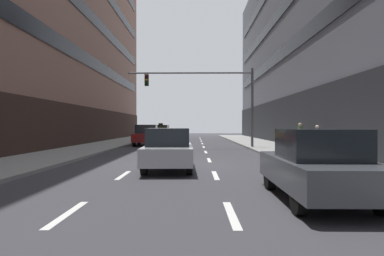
{
  "coord_description": "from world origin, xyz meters",
  "views": [
    {
      "loc": [
        0.86,
        -14.36,
        1.66
      ],
      "look_at": [
        0.55,
        22.36,
        1.41
      ],
      "focal_mm": 31.85,
      "sensor_mm": 36.0,
      "label": 1
    }
  ],
  "objects_px": {
    "car_driving_2": "(147,135)",
    "traffic_signal_0": "(212,91)",
    "taxi_driving_1": "(161,133)",
    "pedestrian_0": "(300,134)",
    "car_parked_0": "(317,165)",
    "pedestrian_1": "(317,137)",
    "car_driving_0": "(168,150)"
  },
  "relations": [
    {
      "from": "car_driving_0",
      "to": "car_parked_0",
      "type": "height_order",
      "value": "car_parked_0"
    },
    {
      "from": "pedestrian_1",
      "to": "traffic_signal_0",
      "type": "bearing_deg",
      "value": 136.15
    },
    {
      "from": "traffic_signal_0",
      "to": "pedestrian_0",
      "type": "bearing_deg",
      "value": -27.36
    },
    {
      "from": "traffic_signal_0",
      "to": "car_parked_0",
      "type": "bearing_deg",
      "value": -85.05
    },
    {
      "from": "taxi_driving_1",
      "to": "car_driving_2",
      "type": "height_order",
      "value": "taxi_driving_1"
    },
    {
      "from": "car_driving_0",
      "to": "taxi_driving_1",
      "type": "distance_m",
      "value": 25.43
    },
    {
      "from": "car_driving_0",
      "to": "traffic_signal_0",
      "type": "xyz_separation_m",
      "value": [
        2.22,
        12.06,
        3.43
      ]
    },
    {
      "from": "car_driving_2",
      "to": "traffic_signal_0",
      "type": "distance_m",
      "value": 7.25
    },
    {
      "from": "car_driving_0",
      "to": "pedestrian_0",
      "type": "xyz_separation_m",
      "value": [
        7.74,
        9.2,
        0.36
      ]
    },
    {
      "from": "car_driving_2",
      "to": "car_parked_0",
      "type": "relative_size",
      "value": 1.11
    },
    {
      "from": "traffic_signal_0",
      "to": "pedestrian_0",
      "type": "distance_m",
      "value": 6.93
    },
    {
      "from": "car_driving_2",
      "to": "pedestrian_0",
      "type": "xyz_separation_m",
      "value": [
        10.78,
        -6.54,
        0.27
      ]
    },
    {
      "from": "car_driving_0",
      "to": "traffic_signal_0",
      "type": "relative_size",
      "value": 0.46
    },
    {
      "from": "car_driving_0",
      "to": "car_driving_2",
      "type": "distance_m",
      "value": 16.04
    },
    {
      "from": "taxi_driving_1",
      "to": "traffic_signal_0",
      "type": "relative_size",
      "value": 0.52
    },
    {
      "from": "car_parked_0",
      "to": "pedestrian_0",
      "type": "height_order",
      "value": "pedestrian_0"
    },
    {
      "from": "taxi_driving_1",
      "to": "pedestrian_1",
      "type": "relative_size",
      "value": 3.04
    },
    {
      "from": "taxi_driving_1",
      "to": "pedestrian_0",
      "type": "height_order",
      "value": "taxi_driving_1"
    },
    {
      "from": "car_driving_0",
      "to": "taxi_driving_1",
      "type": "height_order",
      "value": "taxi_driving_1"
    },
    {
      "from": "car_driving_2",
      "to": "traffic_signal_0",
      "type": "bearing_deg",
      "value": -35.0
    },
    {
      "from": "car_driving_0",
      "to": "pedestrian_1",
      "type": "distance_m",
      "value": 10.3
    },
    {
      "from": "car_driving_0",
      "to": "pedestrian_0",
      "type": "distance_m",
      "value": 12.03
    },
    {
      "from": "car_driving_0",
      "to": "car_driving_2",
      "type": "bearing_deg",
      "value": 100.94
    },
    {
      "from": "car_parked_0",
      "to": "pedestrian_1",
      "type": "distance_m",
      "value": 12.44
    },
    {
      "from": "taxi_driving_1",
      "to": "car_driving_2",
      "type": "bearing_deg",
      "value": -91.42
    },
    {
      "from": "car_parked_0",
      "to": "pedestrian_0",
      "type": "bearing_deg",
      "value": 74.27
    },
    {
      "from": "pedestrian_0",
      "to": "car_parked_0",
      "type": "bearing_deg",
      "value": -105.73
    },
    {
      "from": "car_driving_2",
      "to": "pedestrian_1",
      "type": "height_order",
      "value": "car_driving_2"
    },
    {
      "from": "taxi_driving_1",
      "to": "car_driving_2",
      "type": "distance_m",
      "value": 9.53
    },
    {
      "from": "taxi_driving_1",
      "to": "pedestrian_0",
      "type": "distance_m",
      "value": 19.22
    },
    {
      "from": "car_parked_0",
      "to": "pedestrian_1",
      "type": "relative_size",
      "value": 2.74
    },
    {
      "from": "car_driving_2",
      "to": "pedestrian_1",
      "type": "xyz_separation_m",
      "value": [
        10.95,
        -9.14,
        0.17
      ]
    }
  ]
}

